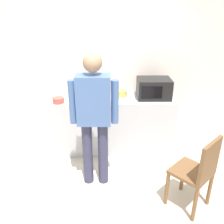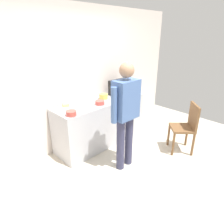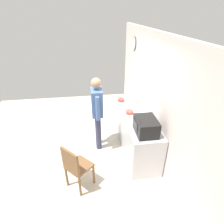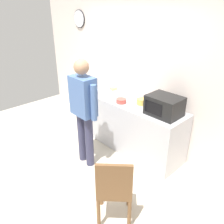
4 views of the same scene
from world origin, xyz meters
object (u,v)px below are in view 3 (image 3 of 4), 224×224
(salad_bowl, at_px, (121,100))
(fork_utensil, at_px, (141,114))
(microwave, at_px, (146,126))
(person_standing, at_px, (97,109))
(sandwich_plate, at_px, (137,102))
(mixing_bowl, at_px, (129,112))
(spoon_utensil, at_px, (125,106))
(cereal_bowl, at_px, (142,117))
(wooden_chair, at_px, (76,166))

(salad_bowl, bearing_deg, fork_utensil, 23.65)
(microwave, relative_size, person_standing, 0.29)
(sandwich_plate, relative_size, salad_bowl, 1.50)
(sandwich_plate, xyz_separation_m, mixing_bowl, (0.52, -0.32, 0.02))
(fork_utensil, height_order, person_standing, person_standing)
(mixing_bowl, xyz_separation_m, spoon_utensil, (-0.37, -0.03, -0.03))
(sandwich_plate, height_order, cereal_bowl, cereal_bowl)
(cereal_bowl, height_order, fork_utensil, cereal_bowl)
(salad_bowl, height_order, fork_utensil, salad_bowl)
(salad_bowl, relative_size, mixing_bowl, 0.98)
(salad_bowl, bearing_deg, cereal_bowl, 16.45)
(cereal_bowl, bearing_deg, fork_utensil, 170.14)
(sandwich_plate, height_order, mixing_bowl, mixing_bowl)
(sandwich_plate, distance_m, fork_utensil, 0.58)
(fork_utensil, bearing_deg, sandwich_plate, 172.80)
(mixing_bowl, bearing_deg, fork_utensil, 76.59)
(salad_bowl, distance_m, spoon_utensil, 0.29)
(salad_bowl, distance_m, cereal_bowl, 0.98)
(salad_bowl, height_order, mixing_bowl, salad_bowl)
(microwave, xyz_separation_m, wooden_chair, (0.30, -1.33, -0.53))
(cereal_bowl, xyz_separation_m, fork_utensil, (-0.22, 0.04, -0.04))
(sandwich_plate, bearing_deg, wooden_chair, -43.63)
(mixing_bowl, bearing_deg, wooden_chair, -48.22)
(salad_bowl, relative_size, wooden_chair, 0.18)
(fork_utensil, bearing_deg, microwave, -8.89)
(fork_utensil, bearing_deg, cereal_bowl, -9.86)
(microwave, relative_size, mixing_bowl, 2.91)
(salad_bowl, distance_m, person_standing, 0.86)
(sandwich_plate, relative_size, person_standing, 0.15)
(cereal_bowl, distance_m, fork_utensil, 0.23)
(microwave, relative_size, fork_utensil, 2.94)
(salad_bowl, xyz_separation_m, mixing_bowl, (0.66, 0.07, -0.00))
(microwave, height_order, person_standing, person_standing)
(wooden_chair, bearing_deg, microwave, 102.89)
(microwave, xyz_separation_m, mixing_bowl, (-0.76, -0.13, -0.11))
(spoon_utensil, bearing_deg, salad_bowl, -171.19)
(microwave, bearing_deg, sandwich_plate, 171.86)
(sandwich_plate, distance_m, salad_bowl, 0.41)
(sandwich_plate, bearing_deg, cereal_bowl, -7.93)
(spoon_utensil, distance_m, person_standing, 0.75)
(microwave, distance_m, mixing_bowl, 0.78)
(microwave, xyz_separation_m, salad_bowl, (-1.42, -0.20, -0.11))
(cereal_bowl, relative_size, mixing_bowl, 1.00)
(salad_bowl, xyz_separation_m, spoon_utensil, (0.29, 0.04, -0.04))
(mixing_bowl, height_order, person_standing, person_standing)
(person_standing, height_order, wooden_chair, person_standing)
(wooden_chair, bearing_deg, mixing_bowl, 131.78)
(salad_bowl, bearing_deg, mixing_bowl, 6.08)
(mixing_bowl, height_order, spoon_utensil, mixing_bowl)
(cereal_bowl, distance_m, spoon_utensil, 0.69)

